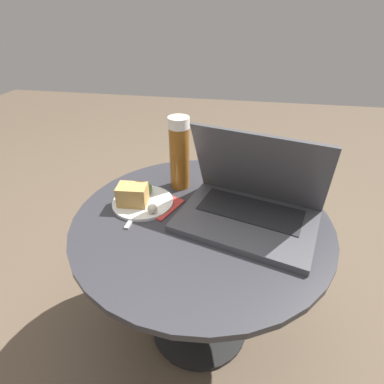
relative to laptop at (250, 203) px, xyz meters
name	(u,v)px	position (x,y,z in m)	size (l,w,h in m)	color
ground_plane	(199,324)	(-0.13, -0.02, -0.54)	(6.00, 6.00, 0.00)	brown
table	(201,246)	(-0.13, -0.02, -0.16)	(0.71, 0.71, 0.49)	black
napkin	(151,202)	(-0.29, 0.02, -0.05)	(0.20, 0.17, 0.00)	#B7332D
laptop	(250,203)	(0.00, 0.00, 0.00)	(0.41, 0.34, 0.25)	#47474C
beer_glass	(179,153)	(-0.22, 0.13, 0.06)	(0.06, 0.06, 0.23)	brown
snack_plate	(139,198)	(-0.32, 0.01, -0.03)	(0.18, 0.18, 0.07)	silver
fork	(140,206)	(-0.31, 0.00, -0.05)	(0.03, 0.18, 0.01)	#B2B2B7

